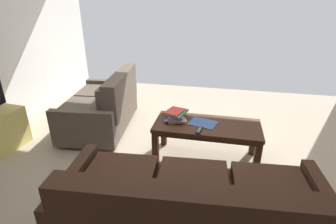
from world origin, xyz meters
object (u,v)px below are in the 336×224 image
(sofa_main, at_px, (191,213))
(loose_magazine, at_px, (203,123))
(coffee_table, at_px, (207,130))
(loveseat_near, at_px, (104,106))
(book_stack, at_px, (176,115))
(tv_remote, at_px, (199,130))

(sofa_main, distance_m, loose_magazine, 1.30)
(coffee_table, distance_m, loose_magazine, 0.09)
(loveseat_near, height_order, book_stack, loveseat_near)
(sofa_main, xyz_separation_m, loose_magazine, (0.03, -1.29, 0.12))
(tv_remote, bearing_deg, book_stack, -37.61)
(tv_remote, bearing_deg, coffee_table, -111.94)
(tv_remote, distance_m, loose_magazine, 0.20)
(book_stack, distance_m, loose_magazine, 0.34)
(sofa_main, xyz_separation_m, loveseat_near, (1.52, -1.79, -0.01))
(sofa_main, relative_size, loveseat_near, 1.42)
(coffee_table, xyz_separation_m, tv_remote, (0.08, 0.19, 0.08))
(loveseat_near, bearing_deg, tv_remote, 154.50)
(loveseat_near, xyz_separation_m, loose_magazine, (-1.49, 0.50, 0.13))
(loveseat_near, xyz_separation_m, tv_remote, (-1.47, 0.70, 0.13))
(loveseat_near, distance_m, tv_remote, 1.63)
(sofa_main, relative_size, book_stack, 6.28)
(tv_remote, bearing_deg, loose_magazine, -96.36)
(sofa_main, relative_size, coffee_table, 1.66)
(book_stack, distance_m, tv_remote, 0.39)
(coffee_table, bearing_deg, book_stack, -7.66)
(coffee_table, bearing_deg, sofa_main, 88.84)
(tv_remote, bearing_deg, sofa_main, 92.62)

